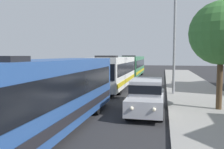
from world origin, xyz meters
TOP-DOWN VIEW (x-y plane):
  - bus_lead at (-1.30, 12.88)m, footprint 2.58×11.13m
  - bus_second_in_line at (-1.30, 25.65)m, footprint 2.58×10.61m
  - bus_middle at (-1.30, 38.57)m, footprint 2.58×12.38m
  - white_suv at (2.40, 16.87)m, footprint 1.86×4.85m
  - streetlamp_mid at (4.10, 23.19)m, footprint 5.64×0.28m
  - roadside_tree at (6.42, 18.13)m, footprint 3.57×3.57m

SIDE VIEW (x-z plane):
  - white_suv at x=2.40m, z-range 0.08..1.98m
  - bus_second_in_line at x=-1.30m, z-range 0.08..3.29m
  - bus_lead at x=-1.30m, z-range 0.09..3.30m
  - bus_middle at x=-1.30m, z-range 0.09..3.30m
  - roadside_tree at x=6.42m, z-range 1.40..7.51m
  - streetlamp_mid at x=4.10m, z-range 1.07..9.78m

